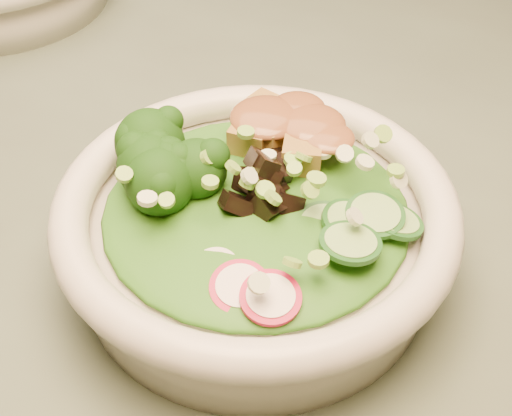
% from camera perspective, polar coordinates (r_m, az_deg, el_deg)
% --- Properties ---
extents(dining_table, '(1.20, 0.80, 0.75)m').
position_cam_1_polar(dining_table, '(0.74, -12.77, -0.07)').
color(dining_table, black).
rests_on(dining_table, ground).
extents(salad_bowl, '(0.27, 0.27, 0.07)m').
position_cam_1_polar(salad_bowl, '(0.48, -0.00, -1.73)').
color(salad_bowl, silver).
rests_on(salad_bowl, dining_table).
extents(lettuce_bed, '(0.20, 0.20, 0.02)m').
position_cam_1_polar(lettuce_bed, '(0.46, 0.00, 0.09)').
color(lettuce_bed, '#245812').
rests_on(lettuce_bed, salad_bowl).
extents(broccoli_florets, '(0.09, 0.08, 0.04)m').
position_cam_1_polar(broccoli_florets, '(0.47, -7.32, 2.82)').
color(broccoli_florets, black).
rests_on(broccoli_florets, salad_bowl).
extents(radish_slices, '(0.11, 0.06, 0.02)m').
position_cam_1_polar(radish_slices, '(0.42, -2.26, -5.47)').
color(radish_slices, '#A60C31').
rests_on(radish_slices, salad_bowl).
extents(cucumber_slices, '(0.08, 0.08, 0.04)m').
position_cam_1_polar(cucumber_slices, '(0.45, 7.89, -0.55)').
color(cucumber_slices, '#9DCC71').
rests_on(cucumber_slices, salad_bowl).
extents(mushroom_heap, '(0.08, 0.08, 0.04)m').
position_cam_1_polar(mushroom_heap, '(0.46, 0.43, 2.31)').
color(mushroom_heap, black).
rests_on(mushroom_heap, salad_bowl).
extents(tofu_cubes, '(0.10, 0.08, 0.04)m').
position_cam_1_polar(tofu_cubes, '(0.50, 2.27, 5.68)').
color(tofu_cubes, olive).
rests_on(tofu_cubes, salad_bowl).
extents(peanut_sauce, '(0.07, 0.06, 0.02)m').
position_cam_1_polar(peanut_sauce, '(0.49, 2.31, 6.86)').
color(peanut_sauce, brown).
rests_on(peanut_sauce, tofu_cubes).
extents(scallion_garnish, '(0.19, 0.19, 0.02)m').
position_cam_1_polar(scallion_garnish, '(0.45, 0.00, 2.31)').
color(scallion_garnish, '#80B841').
rests_on(scallion_garnish, salad_bowl).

